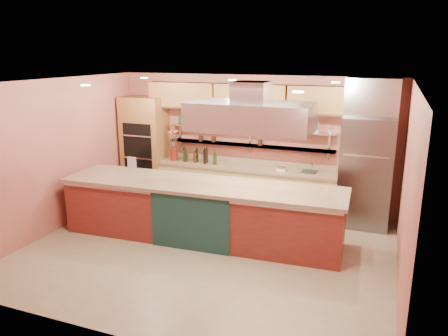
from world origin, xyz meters
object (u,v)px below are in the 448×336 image
at_px(kitchen_scale, 282,168).
at_px(copper_kettle, 211,122).
at_px(flower_vase, 174,154).
at_px(island, 201,211).
at_px(green_canister, 223,122).
at_px(refrigerator, 366,173).

relative_size(kitchen_scale, copper_kettle, 0.87).
bearing_deg(kitchen_scale, flower_vase, 171.20).
distance_m(island, green_canister, 2.33).
xyz_separation_m(island, kitchen_scale, (1.03, 1.70, 0.46)).
distance_m(flower_vase, kitchen_scale, 2.44).
relative_size(refrigerator, flower_vase, 7.32).
bearing_deg(refrigerator, island, -147.52).
xyz_separation_m(refrigerator, flower_vase, (-4.06, 0.01, 0.02)).
distance_m(island, flower_vase, 2.28).
distance_m(refrigerator, flower_vase, 4.06).
relative_size(island, green_canister, 28.53).
bearing_deg(refrigerator, copper_kettle, 175.97).
height_order(island, green_canister, green_canister).
bearing_deg(flower_vase, refrigerator, -0.14).
bearing_deg(refrigerator, flower_vase, 179.86).
height_order(flower_vase, copper_kettle, copper_kettle).
xyz_separation_m(kitchen_scale, green_canister, (-1.36, 0.22, 0.82)).
relative_size(refrigerator, green_canister, 12.14).
xyz_separation_m(flower_vase, green_canister, (1.08, 0.22, 0.73)).
height_order(flower_vase, green_canister, green_canister).
bearing_deg(green_canister, refrigerator, -4.41).
bearing_deg(copper_kettle, flower_vase, -164.62).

